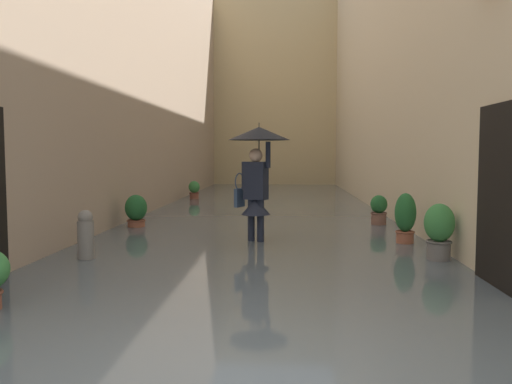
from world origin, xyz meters
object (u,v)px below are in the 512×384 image
(person_wading, at_px, (257,160))
(potted_plant_mid_right, at_px, (136,212))
(potted_plant_near_left, at_px, (379,212))
(mooring_bollard, at_px, (86,239))
(potted_plant_far_right, at_px, (194,191))
(potted_plant_mid_left, at_px, (405,220))
(potted_plant_far_left, at_px, (439,233))

(person_wading, xyz_separation_m, potted_plant_mid_right, (2.58, -1.64, -1.10))
(potted_plant_near_left, bearing_deg, mooring_bollard, 38.80)
(person_wading, height_order, potted_plant_far_right, person_wading)
(mooring_bollard, bearing_deg, potted_plant_mid_left, -161.81)
(potted_plant_near_left, relative_size, mooring_bollard, 0.91)
(potted_plant_near_left, relative_size, potted_plant_mid_left, 0.78)
(potted_plant_far_left, relative_size, mooring_bollard, 1.12)
(potted_plant_far_right, distance_m, potted_plant_mid_left, 9.66)
(mooring_bollard, bearing_deg, person_wading, -145.57)
(potted_plant_mid_left, bearing_deg, potted_plant_far_right, -58.59)
(potted_plant_mid_right, bearing_deg, person_wading, 147.65)
(potted_plant_far_left, distance_m, potted_plant_near_left, 3.65)
(person_wading, bearing_deg, mooring_bollard, 34.43)
(potted_plant_far_right, xyz_separation_m, mooring_bollard, (-0.19, 9.84, 0.02))
(potted_plant_far_left, distance_m, potted_plant_mid_left, 1.38)
(potted_plant_mid_right, bearing_deg, potted_plant_far_left, 149.90)
(potted_plant_far_right, bearing_deg, person_wading, 107.23)
(person_wading, height_order, potted_plant_near_left, person_wading)
(mooring_bollard, bearing_deg, potted_plant_far_left, -177.44)
(potted_plant_mid_right, distance_m, potted_plant_mid_left, 5.34)
(person_wading, height_order, mooring_bollard, person_wading)
(potted_plant_far_right, bearing_deg, potted_plant_mid_right, 89.70)
(potted_plant_mid_right, distance_m, mooring_bollard, 3.26)
(potted_plant_far_left, height_order, potted_plant_near_left, potted_plant_far_left)
(potted_plant_mid_right, relative_size, potted_plant_far_right, 1.09)
(potted_plant_far_left, bearing_deg, potted_plant_near_left, -86.97)
(potted_plant_far_left, xyz_separation_m, mooring_bollard, (5.01, 0.22, -0.10))
(potted_plant_far_left, distance_m, mooring_bollard, 5.01)
(potted_plant_near_left, bearing_deg, potted_plant_mid_right, 6.96)
(potted_plant_mid_right, height_order, potted_plant_near_left, potted_plant_mid_right)
(potted_plant_mid_right, relative_size, potted_plant_mid_left, 0.81)
(potted_plant_far_right, height_order, potted_plant_mid_left, potted_plant_mid_left)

